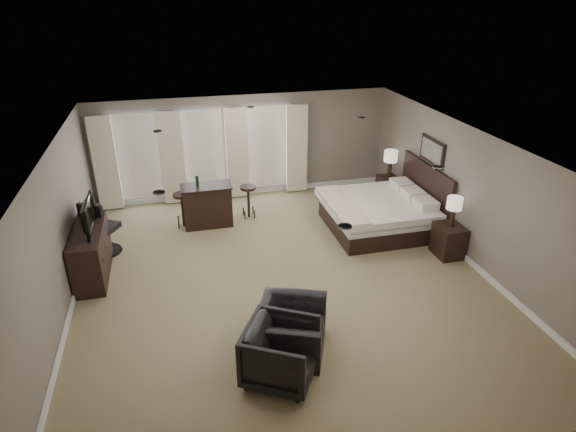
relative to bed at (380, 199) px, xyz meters
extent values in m
cube|color=#7D704F|center=(-2.58, -1.49, -0.72)|extent=(7.60, 8.60, 0.04)
cube|color=silver|center=(-2.58, -1.49, 1.88)|extent=(7.60, 8.60, 0.04)
cube|color=slate|center=(-2.58, 2.76, 0.58)|extent=(7.50, 0.04, 2.60)
cube|color=slate|center=(-2.58, -5.74, 0.58)|extent=(7.50, 0.04, 2.60)
cube|color=slate|center=(-6.33, -1.49, 0.58)|extent=(0.04, 8.50, 2.60)
cube|color=slate|center=(1.17, -1.49, 0.58)|extent=(0.04, 8.50, 2.60)
cube|color=silver|center=(-5.18, 2.70, 0.53)|extent=(1.15, 0.04, 2.05)
cube|color=silver|center=(-3.58, 2.70, 0.53)|extent=(1.15, 0.04, 2.05)
cube|color=silver|center=(-1.98, 2.70, 0.53)|extent=(1.15, 0.04, 2.05)
cube|color=beige|center=(-5.93, 2.58, 0.46)|extent=(0.55, 0.12, 2.30)
cube|color=beige|center=(-4.38, 2.58, 0.46)|extent=(0.55, 0.12, 2.30)
cube|color=beige|center=(-2.78, 2.58, 0.46)|extent=(0.55, 0.12, 2.30)
cube|color=beige|center=(-1.23, 2.58, 0.46)|extent=(0.55, 0.12, 2.30)
cube|color=silver|center=(0.00, 0.00, 0.00)|extent=(2.26, 2.16, 1.44)
cube|color=black|center=(0.89, -1.45, -0.39)|extent=(0.50, 0.61, 0.66)
cube|color=black|center=(0.89, 1.45, -0.41)|extent=(0.46, 0.57, 0.62)
cube|color=beige|center=(0.89, -1.45, 0.25)|extent=(0.30, 0.30, 0.62)
cube|color=beige|center=(0.89, 1.45, 0.25)|extent=(0.34, 0.34, 0.70)
cube|color=slate|center=(1.12, 0.00, 1.03)|extent=(0.04, 0.96, 0.56)
cube|color=black|center=(-6.03, -0.49, -0.24)|extent=(0.53, 1.66, 0.96)
imported|color=black|center=(-6.03, -0.49, 0.31)|extent=(0.58, 1.01, 0.13)
imported|color=black|center=(-2.92, -3.41, -0.23)|extent=(1.10, 1.31, 0.98)
imported|color=black|center=(-3.20, -3.95, -0.24)|extent=(1.22, 1.24, 0.96)
cube|color=black|center=(-3.71, 1.13, -0.23)|extent=(1.12, 0.58, 0.98)
cube|color=black|center=(-4.27, 1.20, -0.32)|extent=(0.46, 0.46, 0.80)
cube|color=black|center=(-2.73, 1.32, -0.33)|extent=(0.41, 0.41, 0.78)
cube|color=black|center=(-5.90, 0.35, -0.12)|extent=(0.83, 0.83, 1.21)
camera|label=1|loc=(-4.36, -8.96, 4.28)|focal=30.00mm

